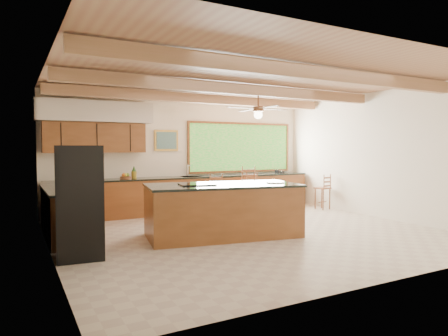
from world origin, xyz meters
TOP-DOWN VIEW (x-y plane):
  - ground at (0.00, 0.00)m, footprint 7.20×7.20m
  - room_shell at (-0.17, 0.65)m, footprint 7.27×6.54m
  - counter_run at (-0.82, 2.52)m, footprint 7.12×3.10m
  - island at (-0.61, 0.01)m, footprint 3.01×1.80m
  - refrigerator at (-3.22, -0.31)m, footprint 0.73×0.71m
  - bar_stool_a at (1.53, 2.40)m, footprint 0.46×0.46m
  - bar_stool_b at (0.30, 2.04)m, footprint 0.47×0.47m
  - bar_stool_c at (1.43, 2.39)m, footprint 0.55×0.55m
  - bar_stool_d at (3.30, 1.55)m, footprint 0.39×0.39m

SIDE VIEW (x-z plane):
  - ground at x=0.00m, z-range 0.00..0.00m
  - counter_run at x=-0.82m, z-range -0.15..1.08m
  - island at x=-0.61m, z-range -0.01..1.00m
  - bar_stool_d at x=3.30m, z-range 0.09..1.04m
  - bar_stool_a at x=1.53m, z-range 0.09..1.11m
  - bar_stool_b at x=0.30m, z-range 0.10..1.13m
  - bar_stool_c at x=1.43m, z-range 0.11..1.30m
  - refrigerator at x=-3.22m, z-range 0.00..1.70m
  - room_shell at x=-0.17m, z-range 0.70..3.72m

